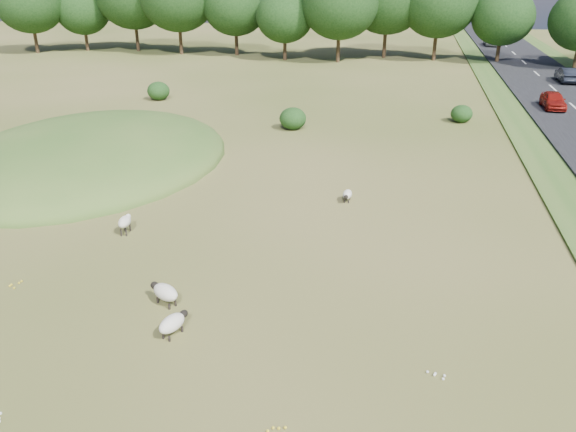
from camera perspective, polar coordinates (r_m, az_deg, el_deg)
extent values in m
plane|color=#3B4D18|center=(39.34, 1.98, 8.20)|extent=(160.00, 160.00, 0.00)
ellipsoid|color=#33561E|center=(36.26, -19.50, 5.44)|extent=(16.00, 20.00, 4.00)
cylinder|color=black|center=(86.06, -24.27, 16.11)|extent=(0.44, 0.44, 3.77)
ellipsoid|color=black|center=(85.71, -24.81, 19.13)|extent=(8.81, 8.81, 7.93)
cylinder|color=black|center=(86.23, -19.80, 16.56)|extent=(0.44, 0.44, 3.12)
ellipsoid|color=black|center=(85.91, -20.17, 19.07)|extent=(7.28, 7.28, 6.55)
cylinder|color=black|center=(83.77, -15.10, 17.32)|extent=(0.44, 0.44, 4.21)
cylinder|color=black|center=(79.22, -10.87, 17.34)|extent=(0.44, 0.44, 4.18)
cylinder|color=black|center=(77.41, -5.26, 17.28)|extent=(0.44, 0.44, 3.61)
ellipsoid|color=black|center=(77.03, -5.39, 20.54)|extent=(8.41, 8.41, 7.57)
cylinder|color=black|center=(72.95, -0.32, 16.74)|extent=(0.44, 0.44, 3.02)
ellipsoid|color=black|center=(72.58, -0.33, 19.63)|extent=(7.04, 7.04, 6.34)
cylinder|color=black|center=(71.35, 5.13, 16.84)|extent=(0.44, 0.44, 3.90)
ellipsoid|color=black|center=(70.92, 5.28, 20.66)|extent=(9.09, 9.09, 8.18)
cylinder|color=black|center=(75.76, 9.81, 17.14)|extent=(0.44, 0.44, 4.22)
cylinder|color=black|center=(74.82, 14.71, 16.54)|extent=(0.44, 0.44, 3.94)
ellipsoid|color=black|center=(74.41, 15.11, 20.21)|extent=(9.20, 9.20, 8.28)
cylinder|color=black|center=(74.61, 20.58, 15.49)|extent=(0.44, 0.44, 3.09)
ellipsoid|color=black|center=(74.24, 21.02, 18.35)|extent=(7.20, 7.20, 6.48)
cylinder|color=black|center=(72.70, 27.26, 14.23)|extent=(0.44, 0.44, 3.12)
ellipsoid|color=black|center=(40.66, 0.49, 9.88)|extent=(1.92, 1.92, 1.57)
ellipsoid|color=black|center=(44.53, 17.22, 9.90)|extent=(1.60, 1.60, 1.31)
ellipsoid|color=black|center=(51.45, -13.03, 12.28)|extent=(1.93, 1.93, 1.58)
ellipsoid|color=beige|center=(25.36, -16.27, -0.57)|extent=(0.61, 0.96, 0.46)
ellipsoid|color=silver|center=(25.77, -15.94, -0.05)|extent=(0.26, 0.32, 0.23)
cylinder|color=black|center=(25.78, -16.22, -1.12)|extent=(0.07, 0.07, 0.33)
cylinder|color=black|center=(25.71, -15.75, -1.14)|extent=(0.07, 0.07, 0.33)
cylinder|color=black|center=(25.34, -16.60, -1.62)|extent=(0.07, 0.07, 0.33)
cylinder|color=black|center=(25.26, -16.11, -1.64)|extent=(0.07, 0.07, 0.33)
ellipsoid|color=beige|center=(19.84, -12.33, -7.58)|extent=(1.23, 1.03, 0.56)
ellipsoid|color=black|center=(20.24, -13.38, -6.89)|extent=(0.44, 0.40, 0.28)
cylinder|color=black|center=(20.20, -13.10, -8.32)|extent=(0.08, 0.08, 0.20)
cylinder|color=black|center=(20.33, -12.49, -8.03)|extent=(0.08, 0.08, 0.20)
cylinder|color=black|center=(19.76, -11.97, -9.00)|extent=(0.08, 0.08, 0.20)
cylinder|color=black|center=(19.89, -11.36, -8.69)|extent=(0.08, 0.08, 0.20)
ellipsoid|color=beige|center=(27.98, 6.05, 2.21)|extent=(0.47, 0.85, 0.43)
ellipsoid|color=black|center=(27.56, 5.91, 1.93)|extent=(0.21, 0.28, 0.21)
cylinder|color=black|center=(27.86, 6.16, 1.45)|extent=(0.06, 0.06, 0.16)
cylinder|color=black|center=(27.88, 5.74, 1.49)|extent=(0.06, 0.06, 0.16)
cylinder|color=black|center=(28.30, 6.30, 1.82)|extent=(0.06, 0.06, 0.16)
cylinder|color=black|center=(28.33, 5.89, 1.86)|extent=(0.06, 0.06, 0.16)
ellipsoid|color=beige|center=(18.28, -11.72, -10.63)|extent=(0.85, 1.14, 0.52)
ellipsoid|color=black|center=(18.59, -10.57, -9.76)|extent=(0.34, 0.39, 0.26)
cylinder|color=black|center=(18.73, -11.30, -10.98)|extent=(0.07, 0.07, 0.19)
cylinder|color=black|center=(18.58, -10.71, -11.24)|extent=(0.07, 0.07, 0.19)
cylinder|color=black|center=(18.39, -12.56, -11.84)|extent=(0.07, 0.07, 0.19)
cylinder|color=black|center=(18.24, -11.97, -12.11)|extent=(0.07, 0.07, 0.19)
imported|color=maroon|center=(50.68, 25.35, 10.60)|extent=(1.57, 3.89, 1.33)
imported|color=navy|center=(107.38, 21.09, 17.29)|extent=(2.08, 5.13, 1.49)
imported|color=#ADB0B5|center=(90.00, 20.08, 16.36)|extent=(2.19, 4.76, 1.32)
imported|color=black|center=(63.44, 26.50, 12.73)|extent=(1.50, 4.31, 1.42)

